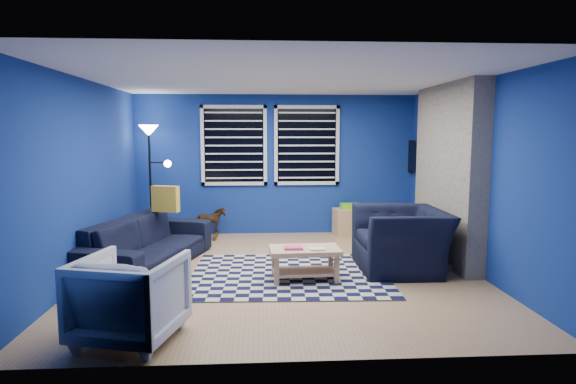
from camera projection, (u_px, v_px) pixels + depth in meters
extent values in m
plane|color=tan|center=(283.00, 272.00, 6.33)|extent=(5.00, 5.00, 0.00)
plane|color=white|center=(283.00, 79.00, 6.03)|extent=(5.00, 5.00, 0.00)
plane|color=navy|center=(276.00, 165.00, 8.66)|extent=(5.00, 0.00, 5.00)
plane|color=navy|center=(84.00, 179.00, 6.03)|extent=(0.00, 5.00, 5.00)
plane|color=navy|center=(472.00, 177.00, 6.33)|extent=(0.00, 5.00, 5.00)
cube|color=gray|center=(448.00, 174.00, 6.82)|extent=(0.26, 2.00, 2.50)
cube|color=black|center=(436.00, 236.00, 6.92)|extent=(0.04, 0.70, 0.60)
cube|color=gray|center=(426.00, 257.00, 6.95)|extent=(0.50, 1.20, 0.08)
cube|color=black|center=(234.00, 145.00, 8.55)|extent=(1.05, 0.02, 1.30)
cube|color=white|center=(233.00, 107.00, 8.46)|extent=(1.17, 0.05, 0.06)
cube|color=white|center=(235.00, 184.00, 8.62)|extent=(1.17, 0.05, 0.06)
cube|color=black|center=(307.00, 145.00, 8.63)|extent=(1.05, 0.02, 1.30)
cube|color=white|center=(307.00, 107.00, 8.54)|extent=(1.17, 0.05, 0.06)
cube|color=white|center=(307.00, 183.00, 8.70)|extent=(1.17, 0.05, 0.06)
cube|color=black|center=(419.00, 158.00, 8.29)|extent=(0.06, 1.00, 0.58)
cube|color=black|center=(417.00, 158.00, 8.29)|extent=(0.01, 0.92, 0.50)
cube|color=black|center=(289.00, 275.00, 6.20)|extent=(2.57, 2.09, 0.02)
imported|color=black|center=(148.00, 243.00, 6.53)|extent=(2.49, 1.52, 0.68)
imported|color=black|center=(401.00, 240.00, 6.41)|extent=(1.26, 1.11, 0.82)
imported|color=gray|center=(130.00, 298.00, 4.22)|extent=(1.01, 1.03, 0.77)
imported|color=#472316|center=(210.00, 221.00, 8.40)|extent=(0.41, 0.59, 0.45)
cube|color=tan|center=(305.00, 250.00, 5.93)|extent=(0.88, 0.54, 0.06)
cube|color=tan|center=(305.00, 271.00, 5.96)|extent=(0.80, 0.46, 0.03)
cube|color=#CA3965|center=(293.00, 248.00, 5.87)|extent=(0.23, 0.17, 0.03)
cube|color=silver|center=(317.00, 249.00, 5.82)|extent=(0.19, 0.14, 0.03)
cube|color=tan|center=(276.00, 271.00, 5.74)|extent=(0.06, 0.06, 0.35)
cube|color=tan|center=(336.00, 270.00, 5.79)|extent=(0.06, 0.06, 0.35)
cube|color=tan|center=(275.00, 263.00, 6.12)|extent=(0.06, 0.06, 0.35)
cube|color=tan|center=(331.00, 262.00, 6.17)|extent=(0.06, 0.06, 0.35)
cube|color=tan|center=(350.00, 222.00, 8.61)|extent=(0.61, 0.45, 0.48)
cube|color=black|center=(350.00, 222.00, 8.61)|extent=(0.53, 0.40, 0.38)
cube|color=#6DDA19|center=(350.00, 206.00, 8.58)|extent=(0.37, 0.30, 0.09)
cylinder|color=black|center=(152.00, 239.00, 8.27)|extent=(0.25, 0.25, 0.03)
cylinder|color=black|center=(151.00, 186.00, 8.16)|extent=(0.04, 0.04, 1.82)
cone|color=white|center=(149.00, 131.00, 8.04)|extent=(0.33, 0.33, 0.18)
sphere|color=white|center=(168.00, 164.00, 8.08)|extent=(0.12, 0.12, 0.12)
cube|color=gold|center=(166.00, 199.00, 7.00)|extent=(0.42, 0.24, 0.38)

